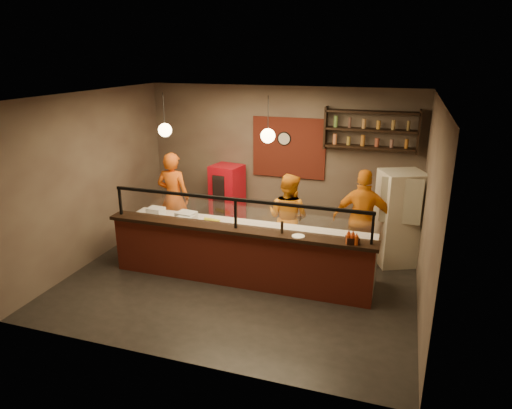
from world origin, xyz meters
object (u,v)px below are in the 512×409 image
(cook_right, at_px, (363,219))
(cook_mid, at_px, (288,218))
(cook_left, at_px, (173,197))
(fridge, at_px, (399,218))
(wall_clock, at_px, (284,139))
(red_cooler, at_px, (227,198))
(condiment_caddy, at_px, (352,240))
(pepper_mill, at_px, (282,227))
(pizza_dough, at_px, (260,229))

(cook_right, bearing_deg, cook_mid, 3.02)
(cook_left, relative_size, fridge, 1.07)
(wall_clock, xyz_separation_m, red_cooler, (-1.22, -0.31, -1.36))
(fridge, distance_m, red_cooler, 3.78)
(condiment_caddy, bearing_deg, fridge, 70.30)
(wall_clock, height_order, fridge, wall_clock)
(condiment_caddy, bearing_deg, cook_left, 158.40)
(cook_right, xyz_separation_m, pepper_mill, (-1.17, -1.40, 0.22))
(pepper_mill, bearing_deg, condiment_caddy, -3.46)
(pizza_dough, bearing_deg, wall_clock, 94.68)
(cook_mid, distance_m, red_cooler, 2.07)
(cook_left, height_order, red_cooler, cook_left)
(pepper_mill, bearing_deg, red_cooler, 128.15)
(red_cooler, distance_m, pizza_dough, 2.47)
(cook_left, xyz_separation_m, red_cooler, (0.83, 0.97, -0.22))
(red_cooler, bearing_deg, cook_right, -8.28)
(cook_left, distance_m, fridge, 4.56)
(cook_right, height_order, fridge, cook_right)
(wall_clock, distance_m, red_cooler, 1.85)
(cook_mid, bearing_deg, pizza_dough, 87.38)
(red_cooler, height_order, pepper_mill, red_cooler)
(cook_mid, distance_m, fridge, 2.08)
(cook_left, relative_size, pizza_dough, 4.09)
(wall_clock, distance_m, fridge, 2.93)
(red_cooler, relative_size, pizza_dough, 3.17)
(cook_left, height_order, cook_mid, cook_left)
(wall_clock, height_order, pizza_dough, wall_clock)
(cook_mid, height_order, pizza_dough, cook_mid)
(fridge, bearing_deg, pepper_mill, -159.42)
(red_cooler, xyz_separation_m, pizza_dough, (1.41, -2.02, 0.16))
(cook_left, bearing_deg, fridge, -176.72)
(cook_left, xyz_separation_m, pepper_mill, (2.75, -1.47, 0.20))
(cook_mid, xyz_separation_m, pepper_mill, (0.21, -1.27, 0.30))
(fridge, distance_m, pizza_dough, 2.68)
(cook_mid, height_order, pepper_mill, cook_mid)
(cook_mid, bearing_deg, red_cooler, -18.12)
(cook_left, distance_m, condiment_caddy, 4.18)
(cook_right, distance_m, condiment_caddy, 1.48)
(wall_clock, height_order, red_cooler, wall_clock)
(pizza_dough, bearing_deg, cook_right, 30.31)
(pepper_mill, bearing_deg, cook_mid, 99.60)
(pizza_dough, distance_m, pepper_mill, 0.71)
(cook_mid, relative_size, condiment_caddy, 9.00)
(fridge, xyz_separation_m, condiment_caddy, (-0.67, -1.86, 0.22))
(pizza_dough, bearing_deg, fridge, 30.67)
(cook_left, relative_size, condiment_caddy, 10.03)
(fridge, height_order, red_cooler, fridge)
(fridge, xyz_separation_m, red_cooler, (-3.72, 0.65, -0.15))
(pizza_dough, distance_m, condiment_caddy, 1.73)
(wall_clock, height_order, cook_left, wall_clock)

